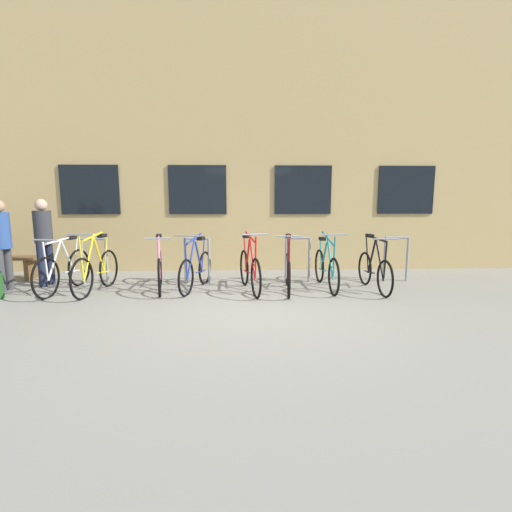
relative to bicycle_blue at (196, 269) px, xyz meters
name	(u,v)px	position (x,y,z in m)	size (l,w,h in m)	color
ground_plane	(256,310)	(1.05, -1.38, -0.37)	(42.00, 42.00, 0.00)	gray
storefront_building	(248,148)	(1.05, 4.54, 2.77)	(28.00, 5.46, 6.28)	tan
bike_rack	(248,256)	(0.96, 0.52, 0.17)	(6.52, 0.05, 0.91)	gray
bicycle_blue	(196,269)	(0.00, 0.00, 0.00)	(0.54, 1.58, 1.07)	black
bicycle_pink	(160,269)	(-0.67, 0.01, 0.01)	(0.48, 1.64, 1.03)	black
bicycle_yellow	(96,270)	(-1.76, -0.14, 0.02)	(0.44, 1.66, 1.11)	black
bicycle_teal	(326,268)	(2.42, 0.02, 0.01)	(0.44, 1.75, 1.08)	black
bicycle_black	(374,270)	(3.27, -0.17, 0.00)	(0.44, 1.61, 1.02)	black
bicycle_maroon	(288,271)	(1.69, -0.17, 0.00)	(0.44, 1.63, 1.07)	black
bicycle_red	(250,270)	(0.99, -0.13, 0.02)	(0.49, 1.68, 1.10)	black
bicycle_white	(64,270)	(-2.37, -0.06, 0.02)	(0.44, 1.70, 1.02)	black
person_by_bench	(1,240)	(-3.43, -0.02, 0.57)	(0.32, 0.36, 1.64)	#3F3F42
person_browsing	(44,236)	(-2.92, 0.41, 0.58)	(0.32, 0.35, 1.66)	#1E2338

